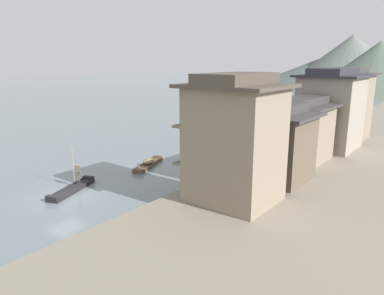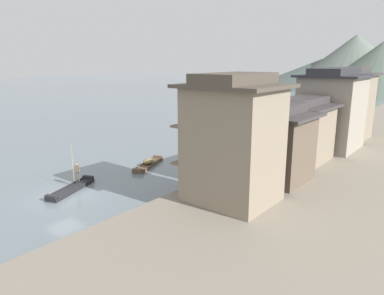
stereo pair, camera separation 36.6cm
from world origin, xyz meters
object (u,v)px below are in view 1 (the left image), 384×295
at_px(house_waterfront_nearest, 235,140).
at_px(house_waterfront_narrow, 330,109).
at_px(boat_foreground_poled, 72,189).
at_px(boat_moored_second, 294,117).
at_px(house_waterfront_far, 346,103).
at_px(boat_moored_far, 253,154).
at_px(house_waterfront_tall, 300,130).
at_px(boat_moored_third, 311,131).
at_px(boat_midriver_drifting, 234,138).
at_px(boat_moored_nearest, 269,135).
at_px(boatman_person, 77,170).
at_px(boat_midriver_upstream, 148,164).
at_px(house_waterfront_second, 273,143).

distance_m(house_waterfront_nearest, house_waterfront_narrow, 19.92).
bearing_deg(boat_foreground_poled, house_waterfront_narrow, 64.02).
distance_m(boat_foreground_poled, boat_moored_second, 47.46).
relative_size(boat_foreground_poled, house_waterfront_far, 0.59).
relative_size(boat_moored_far, house_waterfront_tall, 0.63).
bearing_deg(boat_moored_third, boat_moored_far, -90.52).
height_order(boat_foreground_poled, house_waterfront_tall, house_waterfront_tall).
distance_m(boat_moored_second, house_waterfront_far, 20.72).
bearing_deg(boat_midriver_drifting, boat_moored_nearest, 58.07).
distance_m(boat_foreground_poled, boat_moored_far, 19.74).
height_order(boat_foreground_poled, boat_moored_third, boat_foreground_poled).
relative_size(boat_foreground_poled, boatman_person, 1.70).
xyz_separation_m(boat_foreground_poled, house_waterfront_narrow, (12.13, 24.88, 4.83)).
xyz_separation_m(boat_moored_third, boat_midriver_upstream, (-6.42, -27.20, 0.14)).
distance_m(house_waterfront_second, house_waterfront_tall, 6.47).
bearing_deg(house_waterfront_tall, boatman_person, -125.71).
xyz_separation_m(boat_foreground_poled, boat_midriver_drifting, (-0.08, 24.79, 0.06)).
bearing_deg(house_waterfront_second, house_waterfront_tall, 93.28).
height_order(boat_moored_third, boat_midriver_upstream, boat_midriver_upstream).
distance_m(boat_moored_far, house_waterfront_nearest, 15.76).
relative_size(house_waterfront_tall, house_waterfront_narrow, 0.83).
bearing_deg(boat_moored_second, house_waterfront_far, -50.02).
xyz_separation_m(boat_foreground_poled, house_waterfront_far, (11.86, 32.01, 4.85)).
height_order(boat_moored_third, house_waterfront_nearest, house_waterfront_nearest).
distance_m(boat_midriver_drifting, house_waterfront_narrow, 13.10).
relative_size(boat_midriver_upstream, house_waterfront_narrow, 0.60).
bearing_deg(boat_midriver_upstream, house_waterfront_tall, 36.69).
xyz_separation_m(boat_moored_second, house_waterfront_far, (12.94, -15.44, 4.84)).
height_order(boatman_person, house_waterfront_narrow, house_waterfront_narrow).
bearing_deg(boat_moored_nearest, boat_moored_third, 62.14).
xyz_separation_m(boat_moored_far, house_waterfront_second, (5.88, -7.65, 3.54)).
bearing_deg(boat_moored_second, house_waterfront_nearest, -72.83).
height_order(boat_moored_second, house_waterfront_narrow, house_waterfront_narrow).
relative_size(house_waterfront_nearest, house_waterfront_narrow, 1.00).
height_order(boat_moored_nearest, boat_midriver_upstream, boat_midriver_upstream).
bearing_deg(house_waterfront_second, boat_foreground_poled, -137.23).
bearing_deg(house_waterfront_far, boat_moored_third, 144.30).
height_order(boat_moored_nearest, house_waterfront_nearest, house_waterfront_nearest).
relative_size(house_waterfront_narrow, house_waterfront_far, 1.00).
height_order(boat_moored_nearest, boat_midriver_drifting, boat_midriver_drifting).
distance_m(boat_midriver_drifting, house_waterfront_nearest, 23.72).
distance_m(house_waterfront_tall, house_waterfront_far, 14.50).
bearing_deg(boat_midriver_drifting, boat_moored_third, 60.40).
height_order(boatman_person, house_waterfront_far, house_waterfront_far).
distance_m(house_waterfront_second, house_waterfront_far, 20.94).
relative_size(boat_foreground_poled, boat_midriver_upstream, 0.99).
bearing_deg(boat_moored_far, house_waterfront_tall, -12.12).
xyz_separation_m(boat_moored_nearest, boat_moored_second, (-3.93, 17.98, 0.02)).
distance_m(boat_midriver_upstream, house_waterfront_nearest, 13.62).
distance_m(boat_moored_nearest, boat_midriver_upstream, 20.88).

